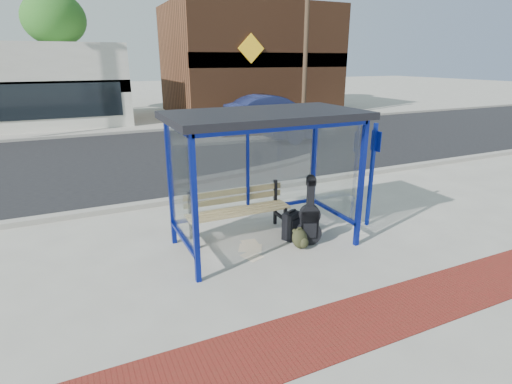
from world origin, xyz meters
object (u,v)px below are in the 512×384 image
suitcase (291,226)px  parked_car (272,110)px  fire_hydrant (333,111)px  bench (237,208)px  guitar_bag (309,221)px  backpack (300,239)px

suitcase → parked_car: bearing=39.7°
suitcase → fire_hydrant: size_ratio=0.83×
bench → suitcase: (0.83, -0.64, -0.27)m
fire_hydrant → bench: bearing=-131.5°
suitcase → guitar_bag: bearing=-87.4°
guitar_bag → bench: bearing=155.6°
parked_car → fire_hydrant: 4.82m
backpack → bench: bearing=111.3°
bench → guitar_bag: bearing=-43.6°
suitcase → parked_car: parked_car is taller
bench → parked_car: bearing=60.7°
bench → suitcase: bearing=-37.1°
backpack → fire_hydrant: size_ratio=0.54×
guitar_bag → fire_hydrant: (10.39, 13.85, -0.07)m
backpack → parked_car: size_ratio=0.08×
guitar_bag → parked_car: bearing=85.5°
bench → backpack: (0.78, -1.05, -0.36)m
guitar_bag → suitcase: (-0.17, 0.34, -0.19)m
guitar_bag → parked_car: (5.73, 12.70, 0.32)m
guitar_bag → suitcase: size_ratio=2.15×
suitcase → parked_car: size_ratio=0.12×
suitcase → backpack: suitcase is taller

